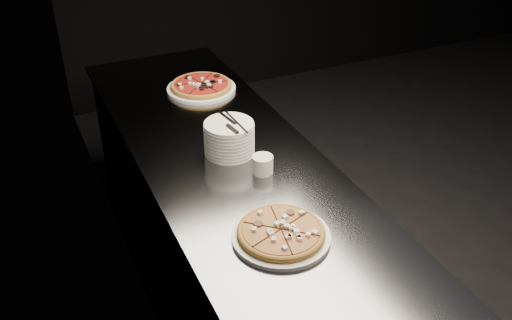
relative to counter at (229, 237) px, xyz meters
name	(u,v)px	position (x,y,z in m)	size (l,w,h in m)	color
wall_left	(128,62)	(-0.37, 0.00, 0.94)	(0.02, 5.00, 2.80)	black
counter	(229,237)	(0.00, 0.00, 0.00)	(0.74, 2.44, 0.92)	slate
pizza_mushroom	(281,233)	(-0.04, -0.60, 0.48)	(0.39, 0.39, 0.04)	white
pizza_tomato	(201,86)	(0.12, 0.64, 0.48)	(0.39, 0.39, 0.04)	white
plate_stack	(229,138)	(0.01, 0.00, 0.53)	(0.21, 0.21, 0.14)	white
cutlery	(232,124)	(0.02, -0.01, 0.60)	(0.08, 0.23, 0.01)	#AFB0B6
ramekin	(263,164)	(0.08, -0.20, 0.50)	(0.08, 0.08, 0.07)	white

